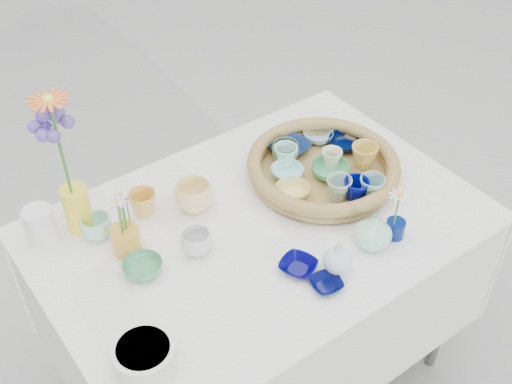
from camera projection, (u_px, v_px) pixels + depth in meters
ground at (259, 373)px, 2.36m from camera, size 80.00×80.00×0.00m
display_table at (259, 373)px, 2.36m from camera, size 1.26×0.86×0.77m
wicker_tray at (323, 168)px, 1.99m from camera, size 0.47×0.47×0.08m
tray_ceramic_0 at (289, 147)px, 2.08m from camera, size 0.14×0.14×0.03m
tray_ceramic_1 at (345, 143)px, 2.09m from camera, size 0.12×0.12×0.03m
tray_ceramic_2 at (364, 156)px, 2.00m from camera, size 0.09×0.09×0.08m
tray_ceramic_3 at (330, 170)px, 1.98m from camera, size 0.14×0.14×0.04m
tray_ceramic_4 at (339, 189)px, 1.89m from camera, size 0.09×0.09×0.07m
tray_ceramic_5 at (287, 172)px, 1.98m from camera, size 0.13×0.13×0.03m
tray_ceramic_6 at (286, 156)px, 2.01m from camera, size 0.08×0.08×0.07m
tray_ceramic_7 at (332, 159)px, 2.00m from camera, size 0.08×0.08×0.06m
tray_ceramic_8 at (318, 136)px, 2.12m from camera, size 0.12×0.12×0.03m
tray_ceramic_9 at (356, 190)px, 1.88m from camera, size 0.10×0.10×0.07m
tray_ceramic_10 at (292, 191)px, 1.91m from camera, size 0.14×0.14×0.03m
tray_ceramic_11 at (372, 188)px, 1.89m from camera, size 0.10×0.10×0.07m
tray_ceramic_12 at (285, 152)px, 2.02m from camera, size 0.11×0.11×0.07m
loose_ceramic_0 at (143, 203)px, 1.86m from camera, size 0.09×0.09×0.08m
loose_ceramic_1 at (194, 196)px, 1.88m from camera, size 0.12×0.12×0.09m
loose_ceramic_2 at (143, 268)px, 1.70m from camera, size 0.13×0.13×0.03m
loose_ceramic_3 at (196, 243)px, 1.75m from camera, size 0.09×0.09×0.07m
loose_ceramic_4 at (298, 266)px, 1.71m from camera, size 0.13×0.13×0.02m
loose_ceramic_5 at (97, 227)px, 1.79m from camera, size 0.11×0.11×0.07m
loose_ceramic_6 at (326, 284)px, 1.67m from camera, size 0.10×0.10×0.02m
fluted_bowl at (145, 358)px, 1.46m from camera, size 0.16×0.16×0.08m
bud_vase_paleblue at (338, 255)px, 1.68m from camera, size 0.09×0.09×0.12m
bud_vase_seafoam at (374, 231)px, 1.75m from camera, size 0.11×0.11×0.11m
bud_vase_cobalt at (395, 229)px, 1.80m from camera, size 0.07×0.07×0.05m
single_daisy at (397, 210)px, 1.74m from camera, size 0.09×0.09×0.12m
tall_vase_yellow at (77, 209)px, 1.80m from camera, size 0.10×0.10×0.14m
gerbera at (60, 149)px, 1.64m from camera, size 0.15×0.15×0.32m
hydrangea at (64, 160)px, 1.66m from camera, size 0.11×0.11×0.31m
white_pitcher at (40, 226)px, 1.77m from camera, size 0.14×0.12×0.11m
daisy_cup at (126, 240)px, 1.74m from camera, size 0.10×0.10×0.08m
daisy_posy at (124, 212)px, 1.67m from camera, size 0.10×0.10×0.13m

